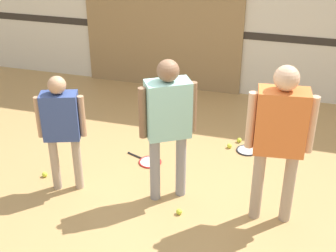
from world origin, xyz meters
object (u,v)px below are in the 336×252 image
object	(u,v)px
tennis_ball_by_spare_racket	(239,140)
tennis_ball_stray_right	(45,174)
person_student_left	(61,122)
racket_spare_on_floor	(247,150)
tennis_ball_near_instructor	(179,212)
tennis_ball_stray_left	(229,146)
person_instructor	(168,117)
person_student_right	(280,130)
racket_second_spare	(149,161)

from	to	relation	value
tennis_ball_by_spare_racket	tennis_ball_stray_right	world-z (taller)	same
person_student_left	tennis_ball_stray_right	distance (m)	0.94
racket_spare_on_floor	tennis_ball_stray_right	size ratio (longest dim) A/B	7.79
person_student_left	racket_spare_on_floor	bearing A→B (deg)	17.67
tennis_ball_stray_right	tennis_ball_near_instructor	bearing A→B (deg)	-7.85
racket_spare_on_floor	tennis_ball_stray_left	distance (m)	0.25
racket_spare_on_floor	tennis_ball_by_spare_racket	world-z (taller)	tennis_ball_by_spare_racket
tennis_ball_stray_left	racket_spare_on_floor	bearing A→B (deg)	1.03
racket_spare_on_floor	tennis_ball_stray_left	xyz separation A→B (m)	(-0.25, -0.00, 0.02)
person_instructor	person_student_right	distance (m)	1.17
racket_spare_on_floor	tennis_ball_near_instructor	size ratio (longest dim) A/B	7.79
racket_spare_on_floor	racket_second_spare	size ratio (longest dim) A/B	0.93
tennis_ball_by_spare_racket	tennis_ball_stray_right	size ratio (longest dim) A/B	1.00
person_student_left	tennis_ball_stray_right	size ratio (longest dim) A/B	21.52
tennis_ball_near_instructor	tennis_ball_stray_right	size ratio (longest dim) A/B	1.00
person_instructor	tennis_ball_stray_left	bearing A→B (deg)	36.79
person_instructor	tennis_ball_stray_right	distance (m)	1.86
racket_second_spare	tennis_ball_stray_right	distance (m)	1.32
tennis_ball_stray_left	person_instructor	bearing A→B (deg)	-111.72
person_student_left	tennis_ball_stray_right	world-z (taller)	person_student_left
person_instructor	tennis_ball_near_instructor	bearing A→B (deg)	-85.66
person_instructor	person_student_left	bearing A→B (deg)	156.69
person_student_right	racket_spare_on_floor	distance (m)	1.78
racket_second_spare	tennis_ball_by_spare_racket	bearing A→B (deg)	-119.81
racket_second_spare	tennis_ball_stray_right	size ratio (longest dim) A/B	8.40
tennis_ball_stray_left	tennis_ball_stray_right	distance (m)	2.46
racket_second_spare	racket_spare_on_floor	bearing A→B (deg)	-129.72
person_student_right	person_instructor	bearing A→B (deg)	-10.19
racket_second_spare	tennis_ball_stray_left	distance (m)	1.15
racket_second_spare	tennis_ball_by_spare_racket	size ratio (longest dim) A/B	8.40
person_instructor	person_student_left	xyz separation A→B (m)	(-1.18, -0.17, -0.15)
tennis_ball_stray_left	person_student_right	bearing A→B (deg)	-64.07
person_student_right	tennis_ball_stray_left	xyz separation A→B (m)	(-0.66, 1.35, -1.05)
tennis_ball_stray_right	person_student_left	bearing A→B (deg)	-17.45
racket_spare_on_floor	person_student_left	bearing A→B (deg)	145.26
racket_spare_on_floor	tennis_ball_by_spare_racket	size ratio (longest dim) A/B	7.79
person_instructor	racket_spare_on_floor	distance (m)	1.80
person_instructor	racket_second_spare	xyz separation A→B (m)	(-0.44, 0.63, -1.02)
racket_spare_on_floor	tennis_ball_stray_right	bearing A→B (deg)	138.15
person_instructor	tennis_ball_by_spare_racket	distance (m)	1.88
tennis_ball_near_instructor	tennis_ball_by_spare_racket	distance (m)	1.81
person_student_right	person_student_left	bearing A→B (deg)	-4.15
tennis_ball_stray_right	person_student_right	bearing A→B (deg)	-0.61
person_instructor	tennis_ball_by_spare_racket	world-z (taller)	person_instructor
tennis_ball_near_instructor	tennis_ball_stray_left	bearing A→B (deg)	79.31
tennis_ball_near_instructor	tennis_ball_stray_left	xyz separation A→B (m)	(0.30, 1.57, 0.00)
tennis_ball_stray_left	tennis_ball_stray_right	xyz separation A→B (m)	(-2.08, -1.32, 0.00)
racket_second_spare	tennis_ball_near_instructor	distance (m)	1.13
person_instructor	tennis_ball_stray_left	size ratio (longest dim) A/B	25.21
racket_second_spare	tennis_ball_by_spare_racket	xyz separation A→B (m)	(1.05, 0.84, 0.02)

